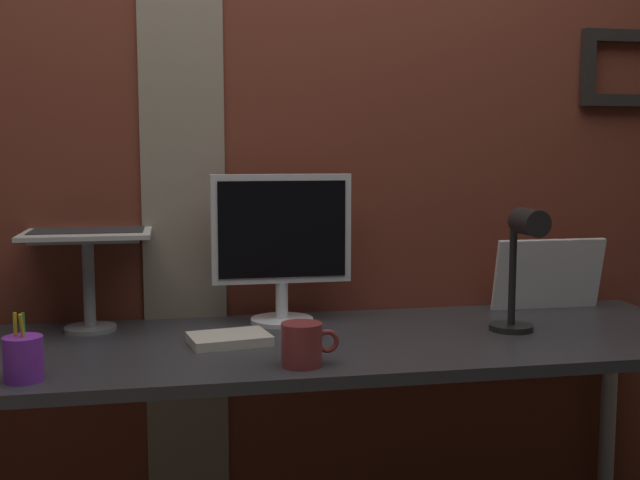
# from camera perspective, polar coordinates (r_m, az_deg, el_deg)

# --- Properties ---
(brick_wall_back) EXTENTS (3.44, 0.15, 2.49)m
(brick_wall_back) POSITION_cam_1_polar(r_m,az_deg,el_deg) (2.36, -4.02, 7.15)
(brick_wall_back) COLOR brown
(brick_wall_back) RESTS_ON ground_plane
(desk) EXTENTS (2.11, 0.68, 0.73)m
(desk) POSITION_cam_1_polar(r_m,az_deg,el_deg) (2.07, 0.54, -9.06)
(desk) COLOR #333338
(desk) RESTS_ON ground_plane
(monitor) EXTENTS (0.40, 0.18, 0.43)m
(monitor) POSITION_cam_1_polar(r_m,az_deg,el_deg) (2.20, -2.84, 0.20)
(monitor) COLOR white
(monitor) RESTS_ON desk
(laptop_stand) EXTENTS (0.28, 0.22, 0.26)m
(laptop_stand) POSITION_cam_1_polar(r_m,az_deg,el_deg) (2.20, -16.65, -1.95)
(laptop_stand) COLOR gray
(laptop_stand) RESTS_ON desk
(laptop) EXTENTS (0.34, 0.32, 0.20)m
(laptop) POSITION_cam_1_polar(r_m,az_deg,el_deg) (2.25, -16.60, 1.68)
(laptop) COLOR silver
(laptop) RESTS_ON laptop_stand
(whiteboard_panel) EXTENTS (0.35, 0.06, 0.22)m
(whiteboard_panel) POSITION_cam_1_polar(r_m,az_deg,el_deg) (2.50, 16.43, -2.43)
(whiteboard_panel) COLOR white
(whiteboard_panel) RESTS_ON desk
(desk_lamp) EXTENTS (0.12, 0.20, 0.34)m
(desk_lamp) POSITION_cam_1_polar(r_m,az_deg,el_deg) (2.12, 14.62, -1.22)
(desk_lamp) COLOR black
(desk_lamp) RESTS_ON desk
(pen_cup) EXTENTS (0.08, 0.08, 0.15)m
(pen_cup) POSITION_cam_1_polar(r_m,az_deg,el_deg) (1.80, -20.96, -8.11)
(pen_cup) COLOR purple
(pen_cup) RESTS_ON desk
(coffee_mug) EXTENTS (0.13, 0.09, 0.10)m
(coffee_mug) POSITION_cam_1_polar(r_m,az_deg,el_deg) (1.79, -1.26, -7.67)
(coffee_mug) COLOR maroon
(coffee_mug) RESTS_ON desk
(paper_clutter_stack) EXTENTS (0.22, 0.17, 0.02)m
(paper_clutter_stack) POSITION_cam_1_polar(r_m,az_deg,el_deg) (2.01, -6.68, -7.23)
(paper_clutter_stack) COLOR silver
(paper_clutter_stack) RESTS_ON desk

